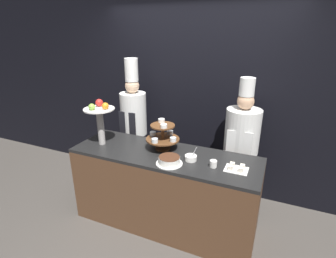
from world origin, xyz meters
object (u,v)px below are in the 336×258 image
serving_bowl_near (191,158)px  cake_square_tray (236,168)px  tiered_stand (163,135)px  fruit_pedestal (100,116)px  cup_white (213,164)px  cake_round (169,160)px  chef_center_left (241,143)px  chef_left (134,122)px

serving_bowl_near → cake_square_tray: bearing=-1.2°
cake_square_tray → serving_bowl_near: serving_bowl_near is taller
tiered_stand → fruit_pedestal: size_ratio=0.72×
cake_square_tray → serving_bowl_near: bearing=178.8°
cup_white → cake_round: bearing=-164.9°
cup_white → cake_square_tray: (0.22, 0.03, -0.02)m
tiered_stand → cake_square_tray: bearing=-9.4°
cake_square_tray → chef_center_left: (-0.06, 0.66, -0.02)m
tiered_stand → cup_white: (0.63, -0.17, -0.13)m
cup_white → chef_left: bearing=152.0°
serving_bowl_near → chef_center_left: size_ratio=0.09×
cake_round → chef_left: chef_left is taller
cake_round → cup_white: cake_round is taller
tiered_stand → cup_white: bearing=-15.6°
cake_square_tray → serving_bowl_near: size_ratio=1.39×
cake_round → tiered_stand: bearing=125.4°
chef_left → chef_center_left: chef_left is taller
cake_round → cup_white: (0.42, 0.11, -0.00)m
cake_round → serving_bowl_near: (0.17, 0.16, -0.01)m
serving_bowl_near → chef_left: chef_left is taller
cup_white → serving_bowl_near: serving_bowl_near is taller
tiered_stand → chef_center_left: 0.95m
cake_round → chef_center_left: (0.58, 0.81, -0.04)m
tiered_stand → chef_left: 0.86m
fruit_pedestal → serving_bowl_near: 1.14m
tiered_stand → serving_bowl_near: bearing=-19.0°
cup_white → chef_center_left: (0.16, 0.69, -0.04)m
fruit_pedestal → cup_white: 1.38m
fruit_pedestal → serving_bowl_near: bearing=1.0°
fruit_pedestal → chef_center_left: size_ratio=0.31×
tiered_stand → cake_round: bearing=-54.6°
chef_center_left → fruit_pedestal: bearing=-156.0°
cake_square_tray → serving_bowl_near: 0.47m
fruit_pedestal → cake_square_tray: fruit_pedestal is taller
cake_square_tray → chef_center_left: size_ratio=0.13×
cake_round → cake_square_tray: (0.64, 0.15, -0.02)m
tiered_stand → cup_white: size_ratio=5.35×
cake_square_tray → chef_left: (-1.53, 0.66, 0.05)m
serving_bowl_near → chef_center_left: bearing=58.0°
fruit_pedestal → cake_round: size_ratio=1.93×
chef_left → chef_center_left: (1.47, -0.00, -0.07)m
cake_square_tray → cake_round: bearing=-167.0°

